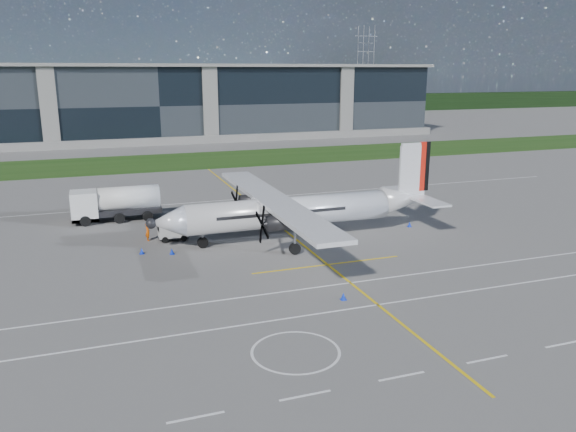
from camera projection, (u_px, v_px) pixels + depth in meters
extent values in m
plane|color=#65625F|center=(187.00, 169.00, 83.71)|extent=(400.00, 400.00, 0.00)
cube|color=#1C3F11|center=(179.00, 161.00, 91.01)|extent=(400.00, 18.00, 0.04)
cube|color=black|center=(154.00, 104.00, 118.34)|extent=(120.00, 20.00, 15.00)
cube|color=black|center=(133.00, 108.00, 174.25)|extent=(400.00, 6.00, 6.00)
cube|color=yellow|center=(266.00, 215.00, 57.29)|extent=(0.20, 70.00, 0.01)
cube|color=white|center=(334.00, 311.00, 34.41)|extent=(90.00, 0.15, 0.01)
imported|color=#F25907|center=(148.00, 231.00, 48.49)|extent=(0.65, 0.82, 1.80)
cone|color=#0B29C0|center=(142.00, 251.00, 45.13)|extent=(0.36, 0.36, 0.50)
cone|color=#0B29C0|center=(343.00, 296.00, 36.10)|extent=(0.36, 0.36, 0.50)
cone|color=#0B29C0|center=(410.00, 224.00, 52.94)|extent=(0.36, 0.36, 0.50)
cone|color=#0B29C0|center=(236.00, 206.00, 60.16)|extent=(0.36, 0.36, 0.50)
cone|color=#0B29C0|center=(172.00, 251.00, 45.04)|extent=(0.36, 0.36, 0.50)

